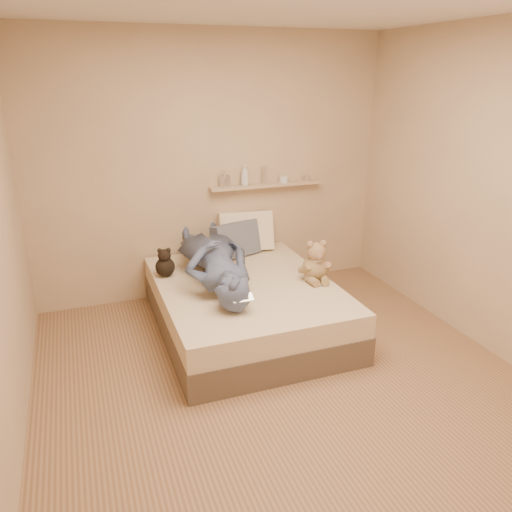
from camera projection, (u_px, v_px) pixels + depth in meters
name	position (u px, v px, depth m)	size (l,w,h in m)	color
room	(290.00, 217.00, 3.29)	(3.80, 3.80, 3.80)	#946F4C
bed	(245.00, 306.00, 4.48)	(1.50, 1.90, 0.45)	brown
game_console	(243.00, 298.00, 3.77)	(0.16, 0.07, 0.06)	silver
teddy_bear	(316.00, 264.00, 4.40)	(0.31, 0.30, 0.38)	#9D8356
dark_plush	(165.00, 264.00, 4.51)	(0.18, 0.18, 0.27)	black
pillow_cream	(246.00, 231.00, 5.16)	(0.55, 0.16, 0.40)	beige
pillow_grey	(236.00, 240.00, 5.00)	(0.50, 0.14, 0.34)	slate
person	(213.00, 258.00, 4.43)	(0.59, 1.63, 0.39)	slate
wall_shelf	(266.00, 185.00, 5.16)	(1.20, 0.12, 0.03)	tan
shelf_bottles	(251.00, 177.00, 5.07)	(1.00, 0.10, 0.21)	silver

